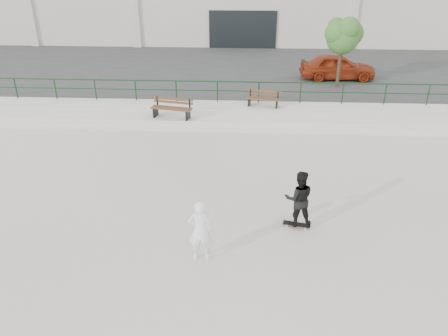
# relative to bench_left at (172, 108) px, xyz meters

# --- Properties ---
(ground) EXTENTS (120.00, 120.00, 0.00)m
(ground) POSITION_rel_bench_left_xyz_m (2.84, -8.46, -0.92)
(ground) COLOR #B2ACA3
(ground) RESTS_ON ground
(ledge) EXTENTS (30.00, 3.00, 0.50)m
(ledge) POSITION_rel_bench_left_xyz_m (2.84, 1.04, -0.67)
(ledge) COLOR beige
(ledge) RESTS_ON ground
(parking_strip) EXTENTS (60.00, 14.00, 0.50)m
(parking_strip) POSITION_rel_bench_left_xyz_m (2.84, 9.54, -0.67)
(parking_strip) COLOR #323232
(parking_strip) RESTS_ON ground
(railing) EXTENTS (28.00, 0.06, 1.03)m
(railing) POSITION_rel_bench_left_xyz_m (2.84, 2.34, 0.33)
(railing) COLOR #14391B
(railing) RESTS_ON ledge
(bench_left) EXTENTS (1.90, 0.90, 0.84)m
(bench_left) POSITION_rel_bench_left_xyz_m (0.00, 0.00, 0.00)
(bench_left) COLOR #4C371A
(bench_left) RESTS_ON ledge
(bench_right) EXTENTS (1.65, 0.78, 0.73)m
(bench_right) POSITION_rel_bench_left_xyz_m (4.05, 1.77, -0.05)
(bench_right) COLOR #4C371A
(bench_right) RESTS_ON ledge
(tree) EXTENTS (2.07, 1.84, 3.69)m
(tree) POSITION_rel_bench_left_xyz_m (8.15, 5.25, 2.35)
(tree) COLOR #4C3726
(tree) RESTS_ON parking_strip
(red_car) EXTENTS (4.24, 1.84, 1.43)m
(red_car) POSITION_rel_bench_left_xyz_m (8.37, 6.90, 0.30)
(red_car) COLOR maroon
(red_car) RESTS_ON parking_strip
(skateboard) EXTENTS (0.81, 0.37, 0.09)m
(skateboard) POSITION_rel_bench_left_xyz_m (4.79, -7.56, -0.84)
(skateboard) COLOR black
(skateboard) RESTS_ON ground
(standing_skater) EXTENTS (0.83, 0.65, 1.68)m
(standing_skater) POSITION_rel_bench_left_xyz_m (4.79, -7.56, 0.02)
(standing_skater) COLOR black
(standing_skater) RESTS_ON skateboard
(seated_skater) EXTENTS (0.63, 0.42, 1.71)m
(seated_skater) POSITION_rel_bench_left_xyz_m (2.20, -9.16, -0.06)
(seated_skater) COLOR white
(seated_skater) RESTS_ON ground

